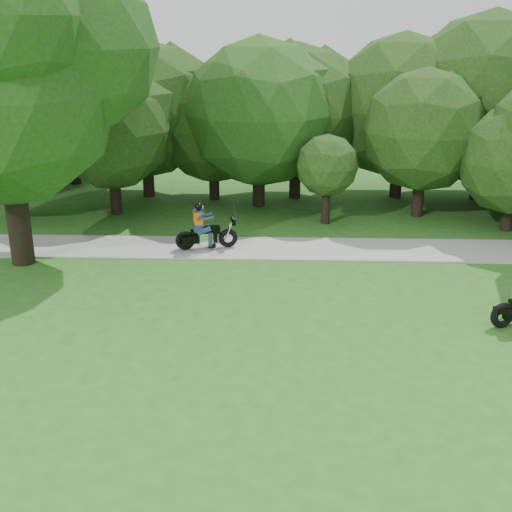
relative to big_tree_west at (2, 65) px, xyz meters
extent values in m
plane|color=#295F1B|center=(10.54, -6.85, -5.76)|extent=(100.00, 100.00, 0.00)
cube|color=gray|center=(10.54, 1.15, -5.73)|extent=(60.00, 2.20, 0.06)
cylinder|color=black|center=(5.09, 7.55, -5.01)|extent=(0.43, 0.43, 1.50)
sphere|color=#18330F|center=(5.09, 7.55, -2.78)|extent=(4.54, 4.54, 4.54)
cylinder|color=black|center=(2.27, 7.94, -4.86)|extent=(0.48, 0.48, 1.80)
sphere|color=#18330F|center=(2.27, 7.94, -2.15)|extent=(5.56, 5.56, 5.56)
cylinder|color=black|center=(6.96, 6.58, -4.86)|extent=(0.49, 0.49, 1.80)
sphere|color=#1F4614|center=(6.96, 6.58, -2.09)|extent=(5.75, 5.75, 5.75)
cylinder|color=black|center=(1.55, 5.19, -4.88)|extent=(0.43, 0.43, 1.74)
sphere|color=#18330F|center=(1.55, 5.19, -2.54)|extent=(4.52, 4.52, 4.52)
cylinder|color=black|center=(12.67, 8.19, -4.86)|extent=(0.49, 0.49, 1.80)
sphere|color=#18330F|center=(12.67, 8.19, -2.04)|extent=(5.90, 5.90, 5.90)
cylinder|color=black|center=(-2.17, 4.29, -5.17)|extent=(0.36, 0.36, 1.18)
sphere|color=#18330F|center=(-2.17, 4.29, -3.56)|extent=(3.12, 3.12, 3.12)
cylinder|color=black|center=(13.00, 5.28, -4.88)|extent=(0.43, 0.43, 1.74)
sphere|color=#18330F|center=(13.00, 5.28, -2.54)|extent=(4.51, 4.51, 4.51)
cylinder|color=black|center=(-1.57, 10.21, -4.86)|extent=(0.52, 0.52, 1.80)
sphere|color=#18330F|center=(-1.57, 10.21, -1.85)|extent=(6.48, 6.48, 6.48)
cylinder|color=black|center=(-4.47, 9.57, -4.86)|extent=(0.52, 0.52, 1.80)
cylinder|color=black|center=(8.43, 7.92, -4.86)|extent=(0.47, 0.47, 1.80)
sphere|color=#18330F|center=(8.43, 7.92, -2.20)|extent=(5.41, 5.41, 5.41)
cylinder|color=black|center=(15.77, 3.53, -5.13)|extent=(0.39, 0.39, 1.25)
cylinder|color=black|center=(9.46, 4.17, -5.06)|extent=(0.31, 0.31, 1.40)
sphere|color=#18330F|center=(9.46, 4.17, -3.63)|extent=(2.24, 2.24, 2.24)
cylinder|color=black|center=(15.97, 7.90, -4.86)|extent=(0.55, 0.55, 1.80)
sphere|color=#18330F|center=(15.97, 7.90, -1.71)|extent=(6.91, 6.91, 6.91)
cylinder|color=black|center=(0.04, -0.35, -3.66)|extent=(0.68, 0.68, 4.20)
sphere|color=#1F4614|center=(0.04, -0.35, -0.76)|extent=(6.40, 6.40, 6.40)
sphere|color=#1F4614|center=(1.80, 0.45, 0.44)|extent=(5.12, 5.12, 5.12)
torus|color=black|center=(13.07, -4.37, -5.44)|extent=(0.66, 0.39, 0.64)
torus|color=black|center=(4.81, 0.84, -5.39)|extent=(0.65, 0.32, 0.62)
torus|color=black|center=(6.15, 1.16, -5.39)|extent=(0.65, 0.32, 0.62)
cube|color=black|center=(5.32, 0.97, -5.34)|extent=(1.01, 0.44, 0.28)
cube|color=silver|center=(5.45, 1.00, -5.34)|extent=(0.48, 0.39, 0.36)
cube|color=black|center=(5.66, 1.05, -5.07)|extent=(0.51, 0.37, 0.23)
cube|color=black|center=(5.21, 0.94, -5.11)|extent=(0.52, 0.38, 0.09)
cylinder|color=silver|center=(6.18, 1.17, -5.07)|extent=(0.35, 0.12, 0.80)
cylinder|color=silver|center=(6.33, 1.21, -4.69)|extent=(0.16, 0.56, 0.03)
cube|color=black|center=(4.90, 0.66, -5.34)|extent=(0.39, 0.19, 0.30)
cube|color=black|center=(4.80, 1.04, -5.34)|extent=(0.39, 0.19, 0.30)
cube|color=#1B234A|center=(5.21, 0.94, -4.99)|extent=(0.34, 0.39, 0.21)
cube|color=#1B234A|center=(5.23, 0.94, -4.67)|extent=(0.31, 0.42, 0.50)
cube|color=#FF6605|center=(5.23, 0.94, -4.65)|extent=(0.35, 0.46, 0.39)
sphere|color=black|center=(5.25, 0.95, -4.29)|extent=(0.25, 0.25, 0.25)
camera|label=1|loc=(7.72, -18.36, 0.96)|focal=45.00mm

